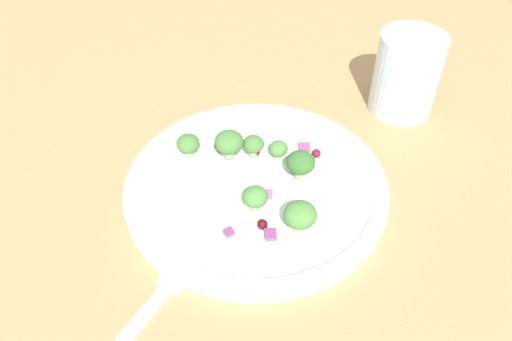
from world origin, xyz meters
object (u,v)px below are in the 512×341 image
Objects in this scene: broccoli_floret_2 at (260,199)px; water_glass at (406,74)px; broccoli_floret_0 at (300,215)px; broccoli_floret_1 at (253,144)px; fork at (130,331)px; plate at (256,184)px.

water_glass is at bearing -106.89° from broccoli_floret_2.
broccoli_floret_0 is at bearing 175.63° from broccoli_floret_2.
broccoli_floret_2 reaches higher than broccoli_floret_1.
fork is 39.48cm from water_glass.
water_glass is at bearing -115.14° from plate.
broccoli_floret_0 is 0.31× the size of water_glass.
water_glass is (-11.19, -37.60, 4.41)cm from fork.
plate is 4.00cm from broccoli_floret_1.
broccoli_floret_2 is at bearing 73.11° from water_glass.
plate is 10.94× the size of broccoli_floret_2.
broccoli_floret_0 is at bearing -120.08° from fork.
broccoli_floret_0 is at bearing 82.54° from water_glass.
broccoli_floret_0 is (-6.12, 3.98, 2.48)cm from plate.
plate is at bearing -59.83° from broccoli_floret_2.
broccoli_floret_0 is 10.30cm from broccoli_floret_1.
fork is (1.98, 17.97, -0.61)cm from plate.
broccoli_floret_2 is at bearing -106.07° from fork.
broccoli_floret_2 is 15.18cm from fork.
water_glass reaches higher than fork.
fork is at bearing 83.71° from plate.
broccoli_floret_2 reaches higher than plate.
water_glass reaches higher than plate.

